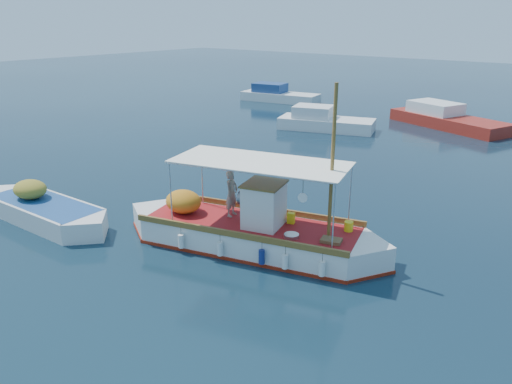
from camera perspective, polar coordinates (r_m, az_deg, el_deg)
The scene contains 6 objects.
ground at distance 17.03m, azimuth 1.68°, elevation -6.41°, with size 160.00×160.00×0.00m, color black.
fishing_caique at distance 16.93m, azimuth -0.78°, elevation -4.66°, with size 9.27×4.31×5.85m.
dinghy at distance 20.76m, azimuth -23.02°, elevation -2.10°, with size 6.87×2.11×1.68m.
bg_boat_nw at distance 34.99m, azimuth 7.72°, elevation 7.88°, with size 6.85×4.22×1.80m.
bg_boat_n at distance 38.11m, azimuth 20.84°, elevation 7.74°, with size 8.96×5.68×1.80m.
bg_boat_far_w at distance 46.59m, azimuth 2.52°, elevation 10.91°, with size 7.42×3.44×1.80m.
Camera 1 is at (9.06, -12.36, 7.44)m, focal length 35.00 mm.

